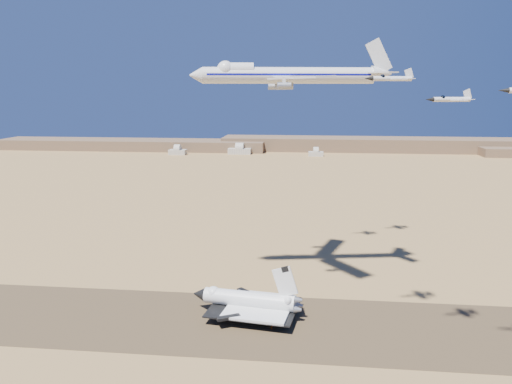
# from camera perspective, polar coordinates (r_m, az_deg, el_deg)

# --- Properties ---
(ground) EXTENTS (1200.00, 1200.00, 0.00)m
(ground) POSITION_cam_1_polar(r_m,az_deg,el_deg) (187.37, -4.64, -14.58)
(ground) COLOR #A17D47
(ground) RESTS_ON ground
(runway) EXTENTS (600.00, 50.00, 0.06)m
(runway) POSITION_cam_1_polar(r_m,az_deg,el_deg) (187.36, -4.64, -14.57)
(runway) COLOR #4E4027
(runway) RESTS_ON ground
(ridgeline) EXTENTS (960.00, 90.00, 18.00)m
(ridgeline) POSITION_cam_1_polar(r_m,az_deg,el_deg) (697.18, 8.92, 5.23)
(ridgeline) COLOR brown
(ridgeline) RESTS_ON ground
(hangars) EXTENTS (200.50, 29.50, 30.00)m
(hangars) POSITION_cam_1_polar(r_m,az_deg,el_deg) (655.38, -2.30, 4.72)
(hangars) COLOR beige
(hangars) RESTS_ON ground
(shuttle) EXTENTS (42.00, 29.44, 20.63)m
(shuttle) POSITION_cam_1_polar(r_m,az_deg,el_deg) (189.59, -0.89, -12.36)
(shuttle) COLOR white
(shuttle) RESTS_ON runway
(carrier_747) EXTENTS (80.19, 60.99, 19.90)m
(carrier_747) POSITION_cam_1_polar(r_m,az_deg,el_deg) (200.31, 3.06, 13.18)
(carrier_747) COLOR silver
(crew_a) EXTENTS (0.60, 0.77, 1.85)m
(crew_a) POSITION_cam_1_polar(r_m,az_deg,el_deg) (185.27, 2.04, -14.52)
(crew_a) COLOR #BC540B
(crew_a) RESTS_ON runway
(crew_b) EXTENTS (0.82, 0.99, 1.77)m
(crew_b) POSITION_cam_1_polar(r_m,az_deg,el_deg) (183.07, 1.82, -14.87)
(crew_b) COLOR #BC540B
(crew_b) RESTS_ON runway
(crew_c) EXTENTS (1.24, 1.06, 1.89)m
(crew_c) POSITION_cam_1_polar(r_m,az_deg,el_deg) (181.29, 1.81, -15.13)
(crew_c) COLOR #BC540B
(crew_c) RESTS_ON runway
(chase_jet_a) EXTENTS (15.34, 8.96, 3.91)m
(chase_jet_a) POSITION_cam_1_polar(r_m,az_deg,el_deg) (157.79, 15.18, 12.42)
(chase_jet_a) COLOR silver
(chase_jet_b) EXTENTS (13.77, 8.11, 3.53)m
(chase_jet_b) POSITION_cam_1_polar(r_m,az_deg,el_deg) (148.09, 21.35, 9.85)
(chase_jet_b) COLOR silver
(chase_jet_e) EXTENTS (14.54, 7.99, 3.63)m
(chase_jet_e) POSITION_cam_1_polar(r_m,az_deg,el_deg) (246.40, 9.09, 12.41)
(chase_jet_e) COLOR silver
(chase_jet_f) EXTENTS (16.18, 9.52, 4.14)m
(chase_jet_f) POSITION_cam_1_polar(r_m,az_deg,el_deg) (260.50, 13.35, 13.14)
(chase_jet_f) COLOR silver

